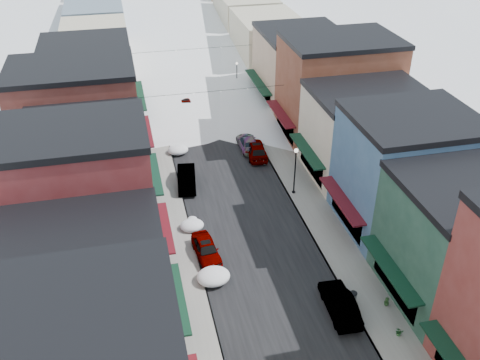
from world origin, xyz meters
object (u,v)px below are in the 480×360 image
car_dark_hatch (187,178)px  car_green_sedan (340,303)px  streetlamp_near (295,165)px  car_silver_sedan (206,249)px  trash_can (353,298)px

car_dark_hatch → car_green_sedan: bearing=-60.2°
streetlamp_near → car_silver_sedan: bearing=-143.2°
car_dark_hatch → trash_can: size_ratio=5.24×
car_green_sedan → streetlamp_near: streetlamp_near is taller
car_green_sedan → streetlamp_near: bearing=-93.5°
car_silver_sedan → trash_can: (9.50, -7.80, -0.12)m
car_silver_sedan → car_green_sedan: car_green_sedan is taller
trash_can → streetlamp_near: size_ratio=0.20×
car_silver_sedan → streetlamp_near: streetlamp_near is taller
trash_can → streetlamp_near: (0.40, 15.21, 2.56)m
car_dark_hatch → trash_can: bearing=-56.6°
car_dark_hatch → car_green_sedan: car_dark_hatch is taller
trash_can → car_dark_hatch: bearing=116.5°
car_dark_hatch → trash_can: 21.28m
car_silver_sedan → trash_can: bearing=-44.9°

